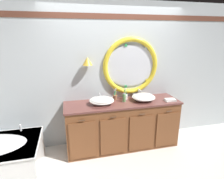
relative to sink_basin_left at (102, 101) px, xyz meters
name	(u,v)px	position (x,y,z in m)	size (l,w,h in m)	color
ground_plane	(122,154)	(0.31, -0.24, -0.95)	(14.00, 14.00, 0.00)	silver
back_wall_assembly	(116,74)	(0.33, 0.35, 0.37)	(6.40, 0.26, 2.60)	silver
vanity_counter	(122,124)	(0.38, 0.03, -0.51)	(2.06, 0.61, 0.88)	brown
sink_basin_left	(102,101)	(0.00, 0.00, 0.00)	(0.42, 0.42, 0.14)	white
sink_basin_right	(144,97)	(0.77, 0.00, 0.00)	(0.42, 0.42, 0.14)	white
faucet_set_left	(99,97)	(0.00, 0.23, -0.01)	(0.23, 0.14, 0.13)	silver
faucet_set_right	(139,94)	(0.77, 0.23, -0.01)	(0.23, 0.14, 0.16)	silver
toothbrush_holder_left	(115,97)	(0.28, 0.17, -0.02)	(0.09, 0.09, 0.21)	#996647
toothbrush_holder_right	(125,96)	(0.47, 0.16, -0.02)	(0.09, 0.09, 0.21)	white
soap_dispenser	(124,98)	(0.41, 0.05, 0.00)	(0.06, 0.07, 0.17)	#6BAD66
folded_hand_towel	(170,100)	(1.23, -0.13, -0.05)	(0.20, 0.13, 0.04)	white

